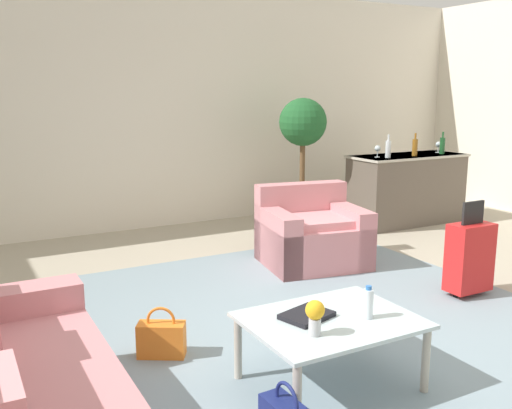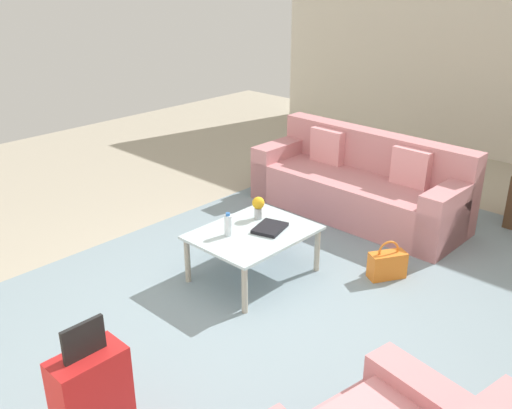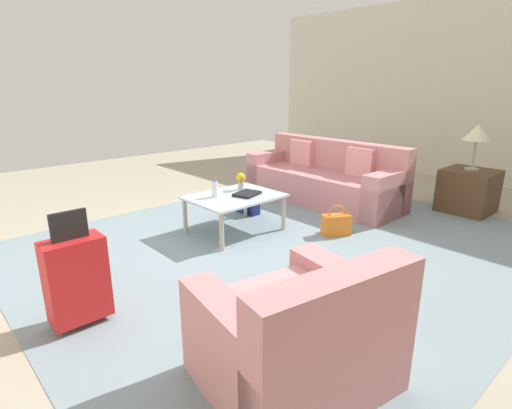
# 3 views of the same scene
# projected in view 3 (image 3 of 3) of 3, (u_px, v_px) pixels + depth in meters

# --- Properties ---
(ground_plane) EXTENTS (12.00, 12.00, 0.00)m
(ground_plane) POSITION_uv_depth(u_px,v_px,m) (236.00, 254.00, 4.05)
(ground_plane) COLOR #A89E89
(wall_left) EXTENTS (0.12, 8.00, 3.10)m
(wall_left) POSITION_uv_depth(u_px,v_px,m) (461.00, 90.00, 6.86)
(wall_left) COLOR silver
(wall_left) RESTS_ON ground
(area_rug) EXTENTS (5.20, 4.40, 0.01)m
(area_rug) POSITION_uv_depth(u_px,v_px,m) (291.00, 244.00, 4.29)
(area_rug) COLOR gray
(area_rug) RESTS_ON ground
(couch) EXTENTS (0.85, 2.33, 0.87)m
(couch) POSITION_uv_depth(u_px,v_px,m) (325.00, 180.00, 5.80)
(couch) COLOR #C67F84
(couch) RESTS_ON ground
(armchair) EXTENTS (1.12, 1.01, 0.81)m
(armchair) POSITION_uv_depth(u_px,v_px,m) (300.00, 342.00, 2.20)
(armchair) COLOR #C67F84
(armchair) RESTS_ON ground
(coffee_table) EXTENTS (1.01, 0.78, 0.44)m
(coffee_table) POSITION_uv_depth(u_px,v_px,m) (235.00, 200.00, 4.55)
(coffee_table) COLOR silver
(coffee_table) RESTS_ON ground
(water_bottle) EXTENTS (0.06, 0.06, 0.20)m
(water_bottle) POSITION_uv_depth(u_px,v_px,m) (215.00, 189.00, 4.45)
(water_bottle) COLOR silver
(water_bottle) RESTS_ON coffee_table
(coffee_table_book) EXTENTS (0.34, 0.30, 0.03)m
(coffee_table_book) POSITION_uv_depth(u_px,v_px,m) (247.00, 194.00, 4.55)
(coffee_table_book) COLOR black
(coffee_table_book) RESTS_ON coffee_table
(flower_vase) EXTENTS (0.11, 0.11, 0.21)m
(flower_vase) POSITION_uv_depth(u_px,v_px,m) (241.00, 180.00, 4.75)
(flower_vase) COLOR #B2B7BC
(flower_vase) RESTS_ON coffee_table
(side_table) EXTENTS (0.62, 0.62, 0.57)m
(side_table) POSITION_uv_depth(u_px,v_px,m) (468.00, 191.00, 5.32)
(side_table) COLOR #513823
(side_table) RESTS_ON ground
(table_lamp) EXTENTS (0.34, 0.34, 0.60)m
(table_lamp) POSITION_uv_depth(u_px,v_px,m) (477.00, 134.00, 5.10)
(table_lamp) COLOR #ADA899
(table_lamp) RESTS_ON side_table
(suitcase_red) EXTENTS (0.40, 0.22, 0.85)m
(suitcase_red) POSITION_uv_depth(u_px,v_px,m) (76.00, 278.00, 2.77)
(suitcase_red) COLOR red
(suitcase_red) RESTS_ON ground
(handbag_orange) EXTENTS (0.35, 0.28, 0.36)m
(handbag_orange) POSITION_uv_depth(u_px,v_px,m) (336.00, 224.00, 4.52)
(handbag_orange) COLOR orange
(handbag_orange) RESTS_ON ground
(handbag_navy) EXTENTS (0.16, 0.33, 0.36)m
(handbag_navy) POSITION_uv_depth(u_px,v_px,m) (248.00, 204.00, 5.27)
(handbag_navy) COLOR navy
(handbag_navy) RESTS_ON ground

